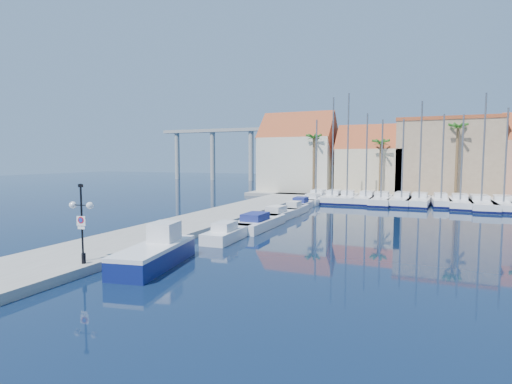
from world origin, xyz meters
TOP-DOWN VIEW (x-y plane):
  - ground at (0.00, 0.00)m, footprint 260.00×260.00m
  - quay_west at (-9.00, 13.50)m, footprint 6.00×77.00m
  - shore_north at (10.00, 48.00)m, footprint 54.00×16.00m
  - lamp_post at (-7.00, -3.15)m, footprint 1.41×0.54m
  - bollard at (-6.60, -3.50)m, footprint 0.22×0.22m
  - fishing_boat at (-3.96, -0.85)m, footprint 3.27×6.84m
  - motorboat_west_0 at (-3.52, 7.20)m, footprint 2.02×5.74m
  - motorboat_west_1 at (-3.29, 12.62)m, footprint 2.49×7.53m
  - motorboat_west_2 at (-3.33, 18.06)m, footprint 2.46×6.44m
  - motorboat_west_3 at (-3.03, 22.71)m, footprint 1.76×5.28m
  - motorboat_west_4 at (-3.71, 27.63)m, footprint 2.24×6.47m
  - motorboat_west_5 at (-3.59, 33.07)m, footprint 2.23×6.74m
  - motorboat_west_6 at (-3.71, 38.67)m, footprint 2.18×6.60m
  - sailboat_0 at (-3.98, 36.12)m, footprint 2.47×9.09m
  - sailboat_1 at (-1.75, 36.41)m, footprint 2.58×9.25m
  - sailboat_2 at (0.28, 36.26)m, footprint 2.95×9.13m
  - sailboat_3 at (2.81, 36.36)m, footprint 2.69×9.12m
  - sailboat_4 at (4.80, 35.79)m, footprint 2.54×9.41m
  - sailboat_5 at (7.36, 36.55)m, footprint 3.28×10.02m
  - sailboat_6 at (9.47, 36.40)m, footprint 3.24×9.80m
  - sailboat_7 at (12.01, 37.01)m, footprint 2.44×8.15m
  - sailboat_8 at (14.15, 36.25)m, footprint 2.83×9.74m
  - sailboat_9 at (16.32, 35.54)m, footprint 2.89×10.59m
  - sailboat_10 at (18.70, 35.76)m, footprint 3.38×10.33m
  - building_0 at (-10.00, 47.00)m, footprint 12.30×9.00m
  - building_1 at (2.00, 47.00)m, footprint 10.30×8.00m
  - building_2 at (13.00, 48.00)m, footprint 14.20×10.20m
  - palm_0 at (-6.00, 42.00)m, footprint 2.60×2.60m
  - palm_1 at (4.00, 42.00)m, footprint 2.60×2.60m
  - palm_2 at (14.00, 42.00)m, footprint 2.60×2.60m
  - viaduct at (-39.07, 82.00)m, footprint 48.00×2.20m

SIDE VIEW (x-z plane):
  - ground at x=0.00m, z-range 0.00..0.00m
  - quay_west at x=-9.00m, z-range 0.00..0.50m
  - shore_north at x=10.00m, z-range 0.00..0.50m
  - motorboat_west_4 at x=-3.71m, z-range -0.19..1.21m
  - motorboat_west_6 at x=-3.71m, z-range -0.19..1.21m
  - motorboat_west_0 at x=-3.52m, z-range -0.19..1.21m
  - motorboat_west_1 at x=-3.29m, z-range -0.19..1.21m
  - motorboat_west_2 at x=-3.33m, z-range -0.19..1.21m
  - motorboat_west_3 at x=-3.03m, z-range -0.19..1.21m
  - motorboat_west_5 at x=-3.59m, z-range -0.19..1.21m
  - sailboat_5 at x=7.36m, z-range -4.97..6.11m
  - sailboat_10 at x=18.70m, z-range -5.37..6.52m
  - sailboat_4 at x=4.80m, z-range -4.96..6.11m
  - sailboat_8 at x=14.15m, z-range -5.11..6.26m
  - sailboat_0 at x=-3.98m, z-range -5.11..6.28m
  - sailboat_9 at x=16.32m, z-range -6.26..7.44m
  - sailboat_3 at x=2.81m, z-range -5.41..6.59m
  - sailboat_6 at x=9.47m, z-range -6.03..7.23m
  - sailboat_7 at x=12.01m, z-range -5.18..6.40m
  - sailboat_1 at x=-1.75m, z-range -6.55..7.80m
  - sailboat_2 at x=0.28m, z-range -6.74..8.02m
  - fishing_boat at x=-3.96m, z-range -0.39..1.91m
  - bollard at x=-6.60m, z-range 0.50..1.05m
  - lamp_post at x=-7.00m, z-range 1.16..5.35m
  - building_1 at x=2.00m, z-range -0.20..10.80m
  - building_2 at x=13.00m, z-range 0.51..12.01m
  - building_0 at x=-10.00m, z-range -0.23..13.27m
  - palm_1 at x=4.00m, z-range 3.56..12.71m
  - palm_0 at x=-6.00m, z-range 4.00..14.15m
  - palm_2 at x=14.00m, z-range 4.44..15.59m
  - viaduct at x=-39.07m, z-range 3.02..17.47m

